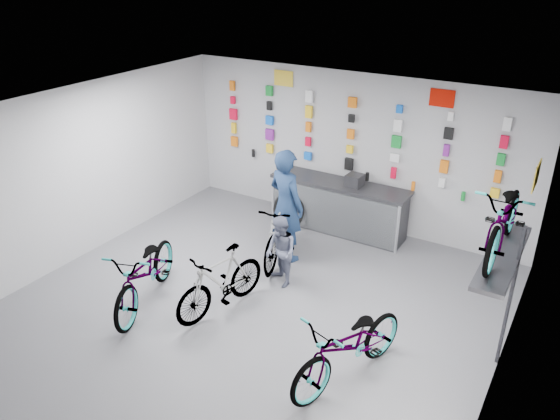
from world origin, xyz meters
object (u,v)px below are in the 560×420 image
Objects in this scene: bike_center at (221,281)px; customer at (280,252)px; bike_left at (146,273)px; bike_service at (281,230)px; counter at (338,207)px; bike_right at (350,346)px; clerk at (286,205)px.

bike_center is 1.40× the size of customer.
customer reaches higher than bike_left.
bike_service is 0.82m from customer.
bike_service is at bearing -104.03° from counter.
bike_center is at bearing -172.08° from bike_right.
bike_service is at bearing 153.89° from customer.
customer is at bearing 25.82° from bike_left.
bike_right reaches higher than bike_center.
bike_service is at bearing 85.26° from clerk.
clerk reaches higher than bike_service.
counter is at bearing 96.26° from bike_center.
bike_right is 3.24m from clerk.
clerk is (-0.34, -1.41, 0.52)m from counter.
clerk reaches higher than bike_left.
bike_left is 2.62m from clerk.
bike_center reaches higher than counter.
counter is 3.32m from bike_center.
counter is 1.56m from bike_service.
counter is 1.38× the size of bike_right.
bike_left is at bearing 80.78° from clerk.
bike_left is 1.08× the size of bike_service.
counter is 1.34× the size of clerk.
bike_center is 0.83× the size of clerk.
customer reaches higher than bike_center.
clerk is 0.98m from customer.
bike_left is at bearing -145.47° from bike_center.
bike_left is 3.36m from bike_right.
bike_right is 1.64× the size of customer.
bike_left is 1.17m from bike_center.
bike_left reaches higher than counter.
customer reaches higher than bike_service.
bike_left is 1.72× the size of customer.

